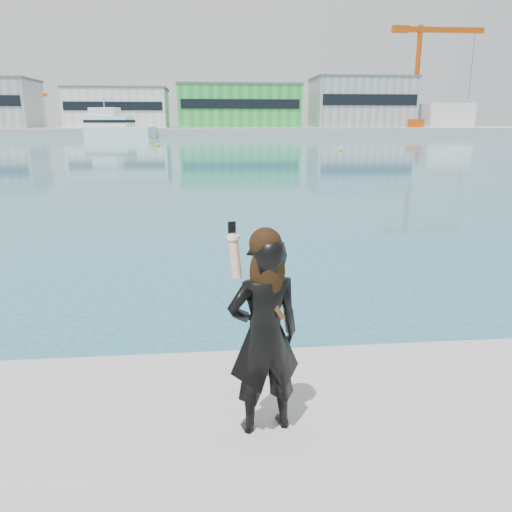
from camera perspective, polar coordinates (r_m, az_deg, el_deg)
The scene contains 14 objects.
ground at distance 5.55m, azimuth 2.29°, elevation -22.57°, with size 500.00×500.00×0.00m, color #1B637C.
far_quay at distance 134.37m, azimuth -5.56°, elevation 14.01°, with size 320.00×40.00×2.00m, color #9E9E99.
warehouse_white at distance 134.08m, azimuth -15.45°, elevation 16.02°, with size 24.48×15.35×9.50m.
warehouse_green at distance 132.66m, azimuth -2.02°, elevation 16.76°, with size 30.60×16.36×10.50m.
warehouse_grey_right at distance 138.51m, azimuth 11.91°, elevation 16.80°, with size 25.50×15.35×12.50m.
ancillary_shed at distance 144.62m, azimuth 20.72°, elevation 14.80°, with size 12.00×10.00×6.00m, color silver.
dock_crane at distance 137.83m, azimuth 18.41°, elevation 19.23°, with size 23.00×4.00×24.00m.
flagpole_left at distance 130.81m, azimuth -23.08°, elevation 15.32°, with size 1.28×0.16×8.00m.
flagpole_right at distance 127.43m, azimuth 4.81°, elevation 16.46°, with size 1.28×0.16×8.00m.
motor_yacht at distance 116.82m, azimuth -16.15°, elevation 14.02°, with size 18.61×10.17×8.37m.
buoy_near at distance 62.13m, azimuth 9.64°, elevation 11.76°, with size 0.50×0.50×0.50m, color yellow.
buoy_far at distance 86.93m, azimuth -11.94°, elevation 12.55°, with size 0.50×0.50×0.50m, color yellow.
buoy_extra at distance 74.31m, azimuth -11.13°, elevation 12.21°, with size 0.50×0.50×0.50m, color yellow.
woman at distance 4.19m, azimuth 0.95°, elevation -8.46°, with size 0.70×0.53×1.81m.
Camera 1 is at (-0.64, -4.34, 3.39)m, focal length 35.00 mm.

